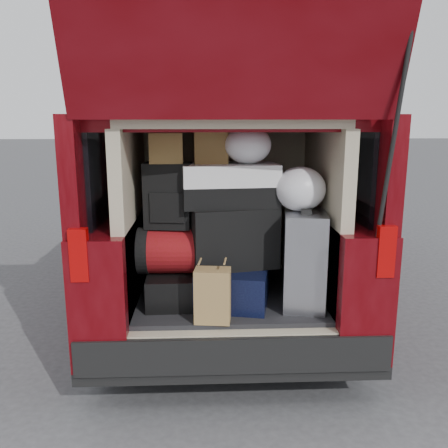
% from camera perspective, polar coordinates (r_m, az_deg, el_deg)
% --- Properties ---
extents(ground, '(80.00, 80.00, 0.00)m').
position_cam_1_polar(ground, '(3.38, 0.79, -18.76)').
color(ground, '#37373A').
rests_on(ground, ground).
extents(minivan, '(1.90, 5.35, 2.77)m').
position_cam_1_polar(minivan, '(4.81, -0.44, 2.45)').
color(minivan, black).
rests_on(minivan, ground).
extents(load_floor, '(1.24, 1.05, 0.55)m').
position_cam_1_polar(load_floor, '(3.49, 0.54, -12.55)').
color(load_floor, black).
rests_on(load_floor, ground).
extents(black_hardshell, '(0.38, 0.52, 0.20)m').
position_cam_1_polar(black_hardshell, '(3.25, -5.79, -7.35)').
color(black_hardshell, black).
rests_on(black_hardshell, load_floor).
extents(navy_hardshell, '(0.55, 0.63, 0.24)m').
position_cam_1_polar(navy_hardshell, '(3.22, 1.24, -7.14)').
color(navy_hardshell, black).
rests_on(navy_hardshell, load_floor).
extents(silver_roller, '(0.32, 0.45, 0.63)m').
position_cam_1_polar(silver_roller, '(3.14, 9.59, -4.17)').
color(silver_roller, silver).
rests_on(silver_roller, load_floor).
extents(kraft_bag, '(0.23, 0.16, 0.33)m').
position_cam_1_polar(kraft_bag, '(2.88, -1.38, -8.60)').
color(kraft_bag, '#AA864C').
rests_on(kraft_bag, load_floor).
extents(red_duffel, '(0.47, 0.32, 0.30)m').
position_cam_1_polar(red_duffel, '(3.15, -6.04, -3.16)').
color(red_duffel, maroon).
rests_on(red_duffel, black_hardshell).
extents(black_soft_case, '(0.62, 0.44, 0.40)m').
position_cam_1_polar(black_soft_case, '(3.15, 1.02, -1.45)').
color(black_soft_case, black).
rests_on(black_soft_case, navy_hardshell).
extents(backpack, '(0.32, 0.22, 0.42)m').
position_cam_1_polar(backpack, '(3.10, -6.72, 3.42)').
color(backpack, black).
rests_on(backpack, red_duffel).
extents(twotone_duffel, '(0.65, 0.38, 0.28)m').
position_cam_1_polar(twotone_duffel, '(3.10, 0.68, 4.71)').
color(twotone_duffel, white).
rests_on(twotone_duffel, black_soft_case).
extents(grocery_sack_lower, '(0.21, 0.18, 0.19)m').
position_cam_1_polar(grocery_sack_lower, '(3.05, -6.97, 9.08)').
color(grocery_sack_lower, olive).
rests_on(grocery_sack_lower, backpack).
extents(grocery_sack_upper, '(0.22, 0.19, 0.22)m').
position_cam_1_polar(grocery_sack_upper, '(3.13, -1.61, 9.31)').
color(grocery_sack_upper, olive).
rests_on(grocery_sack_upper, twotone_duffel).
extents(plastic_bag_center, '(0.33, 0.31, 0.24)m').
position_cam_1_polar(plastic_bag_center, '(3.07, 2.89, 9.48)').
color(plastic_bag_center, white).
rests_on(plastic_bag_center, twotone_duffel).
extents(plastic_bag_right, '(0.38, 0.36, 0.28)m').
position_cam_1_polar(plastic_bag_right, '(3.07, 9.14, 4.19)').
color(plastic_bag_right, white).
rests_on(plastic_bag_right, silver_roller).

